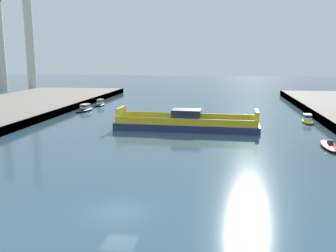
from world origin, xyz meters
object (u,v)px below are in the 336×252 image
(smokestack_distant_b, at_px, (29,36))
(moored_boat_mid_right, at_px, (330,146))
(chain_ferry, at_px, (187,123))
(moored_boat_near_right, at_px, (100,103))
(moored_boat_far_right, at_px, (307,119))
(moored_boat_near_left, at_px, (85,108))

(smokestack_distant_b, bearing_deg, moored_boat_mid_right, -42.42)
(chain_ferry, relative_size, smokestack_distant_b, 0.67)
(moored_boat_near_right, distance_m, moored_boat_far_right, 46.31)
(moored_boat_mid_right, bearing_deg, chain_ferry, 153.67)
(chain_ferry, height_order, moored_boat_far_right, chain_ferry)
(moored_boat_near_left, bearing_deg, moored_boat_mid_right, -31.56)
(chain_ferry, xyz_separation_m, moored_boat_far_right, (20.50, 9.32, -0.44))
(smokestack_distant_b, bearing_deg, moored_boat_near_right, -45.50)
(moored_boat_mid_right, distance_m, smokestack_distant_b, 109.64)
(moored_boat_near_left, relative_size, moored_boat_mid_right, 1.04)
(chain_ferry, distance_m, moored_boat_mid_right, 21.58)
(moored_boat_near_right, xyz_separation_m, moored_boat_mid_right, (42.33, -34.79, -0.32))
(moored_boat_far_right, bearing_deg, chain_ferry, -155.56)
(moored_boat_far_right, bearing_deg, moored_boat_mid_right, -93.54)
(moored_boat_mid_right, bearing_deg, moored_boat_near_right, 140.59)
(moored_boat_far_right, height_order, smokestack_distant_b, smokestack_distant_b)
(chain_ferry, xyz_separation_m, moored_boat_near_left, (-23.54, 16.77, -0.47))
(moored_boat_mid_right, height_order, moored_boat_far_right, moored_boat_far_right)
(chain_ferry, distance_m, moored_boat_near_left, 28.90)
(chain_ferry, distance_m, smokestack_distant_b, 89.31)
(moored_boat_far_right, bearing_deg, smokestack_distant_b, 146.27)
(chain_ferry, bearing_deg, moored_boat_near_left, 144.53)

